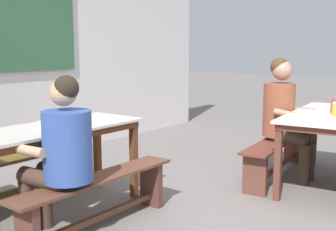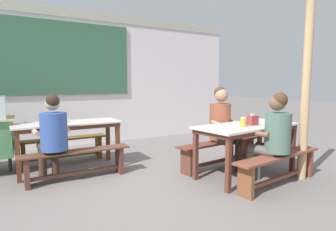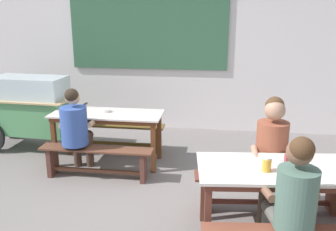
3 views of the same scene
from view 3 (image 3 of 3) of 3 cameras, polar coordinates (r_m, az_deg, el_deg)
name	(u,v)px [view 3 (image 3 of 3)]	position (r m, az deg, el deg)	size (l,w,h in m)	color
ground_plane	(153,203)	(4.39, -2.30, -13.54)	(40.00, 40.00, 0.00)	slate
backdrop_wall	(180,46)	(6.77, 1.87, 10.77)	(7.36, 0.23, 2.95)	silver
dining_table_far	(107,119)	(5.32, -9.45, -0.48)	(1.59, 0.62, 0.76)	silver
dining_table_near	(285,175)	(3.65, 17.81, -8.83)	(1.71, 0.89, 0.76)	silver
bench_far_back	(118,133)	(5.93, -7.75, -2.71)	(1.48, 0.27, 0.42)	brown
bench_far_front	(97,159)	(4.98, -11.06, -6.60)	(1.51, 0.26, 0.42)	brown
bench_near_back	(269,188)	(4.28, 15.46, -10.78)	(1.67, 0.45, 0.42)	brown
food_cart	(30,107)	(6.24, -20.73, 1.26)	(1.72, 0.79, 1.18)	#51945E
person_right_near_table	(272,151)	(4.04, 15.91, -5.31)	(0.45, 0.56, 1.31)	#413427
person_near_front	(293,197)	(3.21, 18.86, -11.93)	(0.49, 0.55, 1.25)	#5F5F57
person_left_back_turned	(76,127)	(5.00, -14.19, -1.75)	(0.49, 0.59, 1.22)	#4E362B
tissue_box	(293,163)	(3.55, 18.87, -7.03)	(0.14, 0.10, 0.16)	#933339
condiment_jar	(267,164)	(3.46, 15.13, -7.36)	(0.08, 0.08, 0.14)	gold
soup_bowl	(105,110)	(5.35, -9.73, 0.79)	(0.14, 0.14, 0.05)	silver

